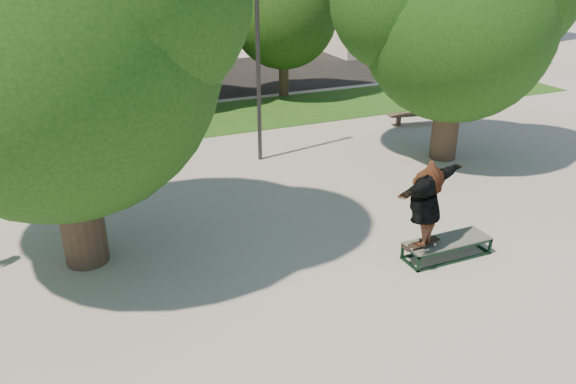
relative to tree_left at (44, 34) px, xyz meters
name	(u,v)px	position (x,y,z in m)	size (l,w,h in m)	color
ground	(299,242)	(4.29, -1.09, -4.42)	(120.00, 120.00, 0.00)	gray
grass_strip	(216,118)	(5.29, 8.41, -4.41)	(30.00, 4.00, 0.02)	#244A15
asphalt_strip	(154,83)	(4.29, 14.91, -4.42)	(40.00, 8.00, 0.01)	black
tree_left	(44,34)	(0.00, 0.00, 0.00)	(6.96, 5.95, 7.12)	#38281E
tree_right	(454,13)	(10.21, 1.99, -0.33)	(6.24, 5.33, 6.51)	#38281E
bg_tree_right	(281,8)	(8.73, 10.47, -0.93)	(5.04, 4.31, 5.43)	#38281E
lamppost	(258,50)	(5.29, 3.91, -1.27)	(0.25, 0.15, 6.11)	#2D2D30
grind_box	(447,248)	(6.79, -2.80, -4.23)	(1.80, 0.60, 0.38)	black
skater_rig	(426,203)	(6.14, -2.80, -3.10)	(2.20, 1.39, 1.82)	white
bench	(425,114)	(11.82, 4.91, -4.08)	(2.68, 0.82, 0.41)	brown
car_dark	(44,74)	(-0.20, 15.19, -3.69)	(1.54, 4.42, 1.46)	black
car_grey	(166,72)	(4.62, 13.58, -3.71)	(2.37, 5.14, 1.43)	#58585D
car_silver_b	(161,64)	(4.79, 15.41, -3.72)	(1.96, 4.82, 1.40)	#B4B5B9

